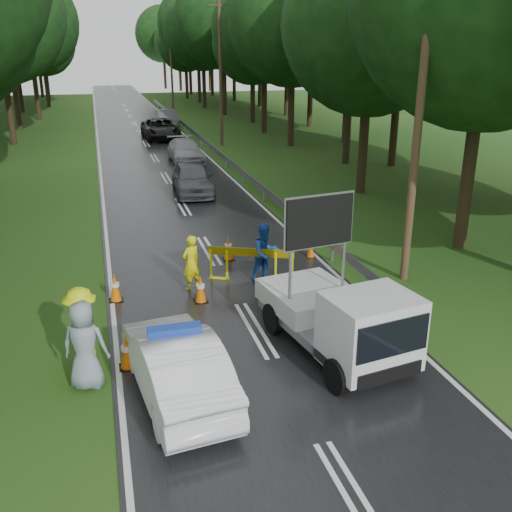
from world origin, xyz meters
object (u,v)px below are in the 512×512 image
object	(u,v)px
police_sedan	(176,365)
queue_car_second	(186,151)
queue_car_third	(160,129)
civilian	(265,253)
barrier	(251,257)
queue_car_fourth	(167,119)
queue_car_first	(192,178)
work_truck	(342,318)
officer	(191,263)

from	to	relation	value
police_sedan	queue_car_second	xyz separation A→B (m)	(3.98, 24.73, -0.03)
queue_car_second	queue_car_third	xyz separation A→B (m)	(-0.43, 9.70, 0.09)
police_sedan	civilian	world-z (taller)	civilian
police_sedan	civilian	xyz separation A→B (m)	(3.37, 5.31, 0.18)
civilian	police_sedan	bearing A→B (deg)	-138.49
barrier	queue_car_second	bearing A→B (deg)	110.95
queue_car_second	queue_car_third	world-z (taller)	queue_car_third
queue_car_second	queue_car_fourth	xyz separation A→B (m)	(0.86, 15.70, 0.11)
queue_car_first	civilian	bearing A→B (deg)	-84.72
queue_car_first	queue_car_second	distance (m)	8.26
police_sedan	barrier	xyz separation A→B (m)	(2.94, 5.33, 0.09)
queue_car_second	queue_car_fourth	world-z (taller)	queue_car_fourth
queue_car_fourth	barrier	bearing A→B (deg)	-90.92
barrier	queue_car_third	bearing A→B (deg)	112.81
work_truck	queue_car_second	bearing A→B (deg)	80.01
officer	queue_car_third	bearing A→B (deg)	-125.49
queue_car_fourth	civilian	bearing A→B (deg)	-90.23
civilian	queue_car_second	bearing A→B (deg)	72.07
barrier	police_sedan	bearing A→B (deg)	-94.92
work_truck	officer	size ratio (longest dim) A/B	2.83
police_sedan	queue_car_third	size ratio (longest dim) A/B	0.80
queue_car_second	work_truck	bearing A→B (deg)	-90.90
queue_car_first	queue_car_third	size ratio (longest dim) A/B	0.81
queue_car_third	police_sedan	bearing A→B (deg)	-97.43
barrier	queue_car_first	size ratio (longest dim) A/B	0.53
queue_car_first	queue_car_fourth	xyz separation A→B (m)	(1.80, 23.90, 0.03)
work_truck	civilian	world-z (taller)	work_truck
queue_car_second	queue_car_third	distance (m)	9.71
work_truck	civilian	size ratio (longest dim) A/B	2.61
work_truck	officer	bearing A→B (deg)	109.73
police_sedan	queue_car_first	xyz separation A→B (m)	(3.03, 16.52, 0.05)
officer	queue_car_second	xyz separation A→B (m)	(2.83, 19.48, -0.14)
work_truck	barrier	world-z (taller)	work_truck
barrier	queue_car_second	xyz separation A→B (m)	(1.04, 19.40, -0.12)
officer	queue_car_third	xyz separation A→B (m)	(2.40, 29.18, -0.05)
civilian	queue_car_third	world-z (taller)	civilian
queue_car_second	civilian	bearing A→B (deg)	-92.17
queue_car_first	officer	bearing A→B (deg)	-95.89
officer	queue_car_first	xyz separation A→B (m)	(1.88, 11.27, -0.06)
officer	queue_car_second	world-z (taller)	officer
queue_car_first	queue_car_second	xyz separation A→B (m)	(0.94, 8.21, -0.08)
queue_car_first	queue_car_fourth	size ratio (longest dim) A/B	0.94
work_truck	queue_car_third	size ratio (longest dim) A/B	0.84
civilian	queue_car_second	world-z (taller)	civilian
queue_car_second	queue_car_fourth	bearing A→B (deg)	86.52
police_sedan	barrier	bearing A→B (deg)	-125.79
officer	queue_car_first	bearing A→B (deg)	-130.26
civilian	queue_car_fourth	size ratio (longest dim) A/B	0.37
queue_car_second	queue_car_fourth	size ratio (longest dim) A/B	0.98
civilian	queue_car_first	world-z (taller)	civilian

